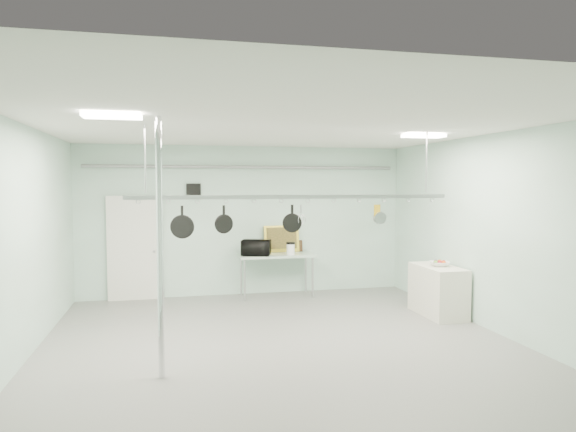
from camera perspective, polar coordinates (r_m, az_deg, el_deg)
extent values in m
plane|color=gray|center=(7.54, -0.25, -14.88)|extent=(8.00, 8.00, 0.00)
cube|color=silver|center=(7.20, -0.26, 9.98)|extent=(7.00, 8.00, 0.02)
cube|color=silver|center=(11.11, -4.74, -0.51)|extent=(7.00, 0.02, 3.20)
cube|color=silver|center=(8.65, 22.94, -1.93)|extent=(0.02, 8.00, 3.20)
cube|color=silver|center=(11.03, -16.63, -3.55)|extent=(1.10, 0.10, 2.20)
cube|color=black|center=(10.96, -10.45, 2.79)|extent=(0.30, 0.04, 0.30)
cylinder|color=gray|center=(11.00, -4.71, 5.44)|extent=(6.60, 0.07, 0.07)
cylinder|color=silver|center=(6.43, -14.03, -3.55)|extent=(0.08, 0.08, 3.20)
cube|color=#9BB7A6|center=(10.91, -1.30, -4.38)|extent=(1.60, 0.70, 0.05)
cylinder|color=#B7B7BC|center=(10.58, -4.84, -7.10)|extent=(0.04, 0.04, 0.86)
cylinder|color=#B7B7BC|center=(11.13, -5.25, -6.58)|extent=(0.04, 0.04, 0.86)
cylinder|color=#B7B7BC|center=(10.87, 2.75, -6.81)|extent=(0.04, 0.04, 0.86)
cylinder|color=#B7B7BC|center=(11.41, 1.99, -6.32)|extent=(0.04, 0.04, 0.86)
cube|color=silver|center=(9.81, 16.31, -7.97)|extent=(0.60, 1.20, 0.90)
cube|color=#B7B7BC|center=(7.49, 0.74, 2.15)|extent=(4.80, 0.06, 0.06)
cylinder|color=#B7B7BC|center=(7.30, -15.59, 5.90)|extent=(0.02, 0.02, 0.94)
cylinder|color=#B7B7BC|center=(8.25, 15.14, 5.62)|extent=(0.02, 0.02, 0.94)
cube|color=white|center=(6.27, -18.94, 10.48)|extent=(0.65, 0.30, 0.05)
cube|color=white|center=(8.59, 14.84, 8.62)|extent=(0.65, 0.30, 0.05)
imported|color=black|center=(10.70, -3.55, -3.53)|extent=(0.68, 0.56, 0.32)
cylinder|color=white|center=(10.77, 0.29, -3.74)|extent=(0.22, 0.22, 0.23)
cube|color=gold|center=(11.19, -0.72, -2.55)|extent=(0.79, 0.17, 0.58)
cube|color=#332111|center=(11.28, 0.85, -3.34)|extent=(0.30, 0.08, 0.25)
imported|color=white|center=(9.72, 16.50, -5.12)|extent=(0.44, 0.44, 0.09)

